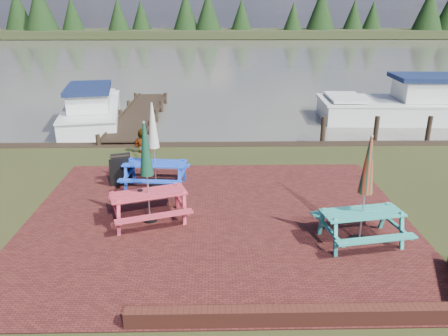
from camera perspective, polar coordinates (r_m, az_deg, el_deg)
name	(u,v)px	position (r m, az deg, el deg)	size (l,w,h in m)	color
ground	(218,242)	(9.52, -0.76, -9.61)	(120.00, 120.00, 0.00)	black
paving	(218,220)	(10.39, -0.81, -6.80)	(9.00, 7.50, 0.02)	#3A1412
brick_wall	(351,308)	(7.75, 16.25, -17.10)	(6.21, 1.79, 0.30)	#4C1E16
water	(215,56)	(45.49, -1.16, 14.44)	(120.00, 60.00, 0.02)	#413E37
far_treeline	(215,15)	(74.25, -1.22, 19.31)	(120.00, 10.00, 8.10)	black
picnic_table_teal	(363,207)	(9.57, 17.72, -4.90)	(1.93, 1.78, 2.36)	teal
picnic_table_red	(148,188)	(10.16, -9.90, -2.62)	(2.12, 2.00, 2.39)	#B32D3F
picnic_table_blue	(155,159)	(12.09, -9.04, 1.19)	(1.86, 1.69, 2.37)	blue
chalkboard	(121,170)	(12.55, -13.36, -0.26)	(0.57, 0.66, 0.87)	black
jetty	(139,115)	(20.35, -11.00, 6.87)	(1.76, 9.08, 1.00)	black
boat_jetty	(92,111)	(20.44, -16.85, 7.20)	(3.47, 6.99, 1.94)	silver
boat_near	(417,106)	(21.88, 23.90, 7.40)	(8.47, 3.28, 2.26)	silver
person	(142,129)	(15.11, -10.71, 5.00)	(0.61, 0.40, 1.66)	gray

